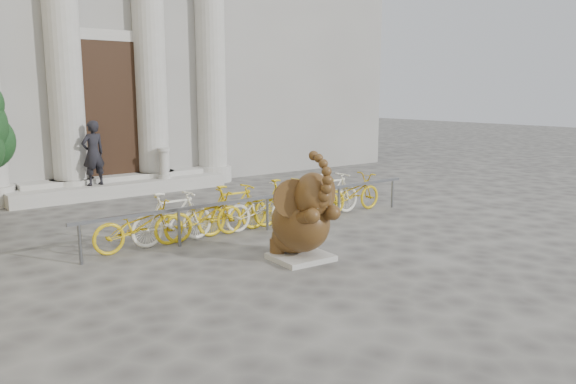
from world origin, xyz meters
TOP-DOWN VIEW (x-y plane):
  - ground at (0.00, 0.00)m, footprint 80.00×80.00m
  - entrance_steps at (0.00, 9.40)m, footprint 6.00×1.20m
  - elephant_statue at (0.05, 1.45)m, footprint 1.26×1.42m
  - bike_rack at (0.80, 3.75)m, footprint 8.00×0.53m
  - pedestrian at (-0.79, 9.17)m, footprint 0.70×0.53m
  - balustrade_post at (1.19, 9.10)m, footprint 0.36×0.36m

SIDE VIEW (x-z plane):
  - ground at x=0.00m, z-range 0.00..0.00m
  - entrance_steps at x=0.00m, z-range 0.00..0.36m
  - bike_rack at x=0.80m, z-range 0.00..1.00m
  - elephant_statue at x=0.05m, z-range -0.26..1.63m
  - balustrade_post at x=1.19m, z-range 0.33..1.21m
  - pedestrian at x=-0.79m, z-range 0.36..2.08m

